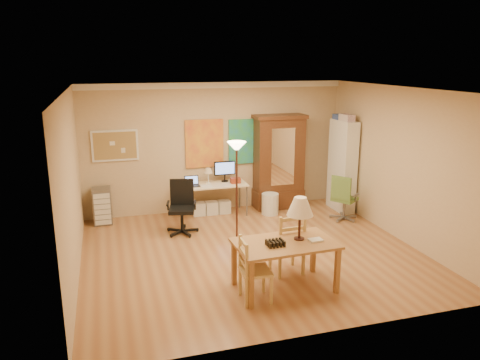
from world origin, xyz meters
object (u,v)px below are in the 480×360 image
object	(u,v)px
armoire	(279,168)
bookshelf	(342,166)
office_chair_black	(182,219)
office_chair_green	(343,208)
dining_table	(291,232)
computer_desk	(213,196)

from	to	relation	value
armoire	bookshelf	world-z (taller)	armoire
office_chair_black	office_chair_green	size ratio (longest dim) A/B	1.07
dining_table	office_chair_green	size ratio (longest dim) A/B	1.54
dining_table	office_chair_green	xyz separation A→B (m)	(2.14, 2.38, -0.58)
dining_table	computer_desk	size ratio (longest dim) A/B	0.99
armoire	office_chair_green	bearing A→B (deg)	-50.69
computer_desk	office_chair_black	bearing A→B (deg)	-131.71
dining_table	computer_desk	xyz separation A→B (m)	(-0.31, 3.46, -0.43)
office_chair_black	bookshelf	size ratio (longest dim) A/B	0.52
computer_desk	office_chair_green	xyz separation A→B (m)	(2.45, -1.08, -0.15)
computer_desk	armoire	distance (m)	1.57
dining_table	computer_desk	world-z (taller)	dining_table
computer_desk	armoire	size ratio (longest dim) A/B	0.72
dining_table	office_chair_green	bearing A→B (deg)	48.05
office_chair_black	dining_table	bearing A→B (deg)	-66.77
office_chair_black	bookshelf	world-z (taller)	bookshelf
bookshelf	armoire	bearing A→B (deg)	155.95
computer_desk	bookshelf	xyz separation A→B (m)	(2.71, -0.46, 0.56)
office_chair_green	office_chair_black	bearing A→B (deg)	176.56
armoire	computer_desk	bearing A→B (deg)	-176.70
bookshelf	computer_desk	bearing A→B (deg)	170.37
bookshelf	office_chair_green	bearing A→B (deg)	-113.11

